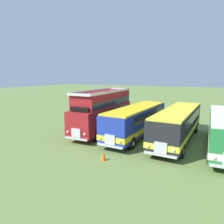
{
  "coord_description": "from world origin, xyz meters",
  "views": [
    {
      "loc": [
        -4.95,
        -18.97,
        6.03
      ],
      "look_at": [
        -14.37,
        -0.23,
        2.31
      ],
      "focal_mm": 32.96,
      "sensor_mm": 36.0,
      "label": 1
    }
  ],
  "objects_px": {
    "bus_second_in_row": "(137,119)",
    "cone_mid_row": "(103,156)",
    "bus_first_in_row": "(103,110)",
    "bus_third_in_row": "(178,122)"
  },
  "relations": [
    {
      "from": "bus_third_in_row",
      "to": "cone_mid_row",
      "type": "bearing_deg",
      "value": -119.11
    },
    {
      "from": "bus_first_in_row",
      "to": "bus_second_in_row",
      "type": "relative_size",
      "value": 0.95
    },
    {
      "from": "bus_first_in_row",
      "to": "bus_third_in_row",
      "type": "distance_m",
      "value": 7.84
    },
    {
      "from": "cone_mid_row",
      "to": "bus_second_in_row",
      "type": "bearing_deg",
      "value": 89.37
    },
    {
      "from": "bus_second_in_row",
      "to": "cone_mid_row",
      "type": "distance_m",
      "value": 6.91
    },
    {
      "from": "bus_first_in_row",
      "to": "cone_mid_row",
      "type": "distance_m",
      "value": 8.18
    },
    {
      "from": "bus_first_in_row",
      "to": "bus_second_in_row",
      "type": "bearing_deg",
      "value": -2.47
    },
    {
      "from": "bus_second_in_row",
      "to": "bus_third_in_row",
      "type": "xyz_separation_m",
      "value": [
        3.9,
        0.38,
        0.0
      ]
    },
    {
      "from": "bus_first_in_row",
      "to": "bus_third_in_row",
      "type": "height_order",
      "value": "bus_first_in_row"
    },
    {
      "from": "bus_second_in_row",
      "to": "bus_third_in_row",
      "type": "height_order",
      "value": "same"
    }
  ]
}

